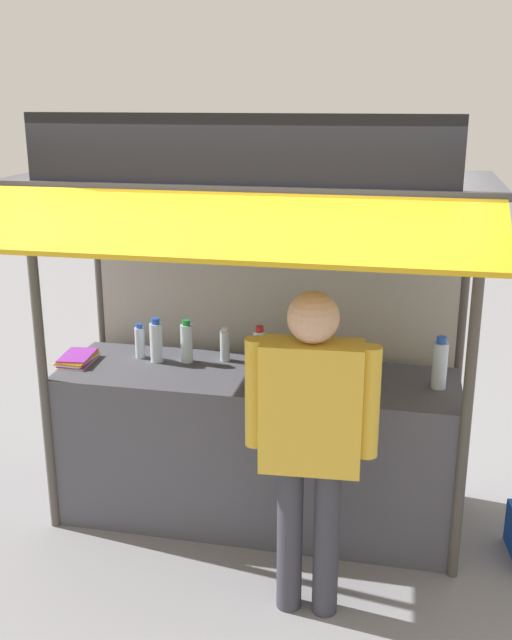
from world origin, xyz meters
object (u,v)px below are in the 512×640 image
at_px(water_bottle_far_right, 260,349).
at_px(vendor_person, 311,428).
at_px(banana_bunch_leftmost, 127,246).
at_px(water_bottle_back_left, 440,364).
at_px(magazine_stack_mid_left, 77,359).
at_px(magazine_stack_front_right, 336,376).
at_px(banana_bunch_inner_right, 326,243).
at_px(water_bottle_mid_right, 140,342).
at_px(water_bottle_center, 187,342).
at_px(water_bottle_front_left, 225,345).
at_px(water_bottle_left, 156,342).

height_order(water_bottle_far_right, vendor_person, vendor_person).
height_order(water_bottle_far_right, banana_bunch_leftmost, banana_bunch_leftmost).
height_order(water_bottle_back_left, vendor_person, vendor_person).
height_order(water_bottle_back_left, water_bottle_far_right, water_bottle_back_left).
distance_m(magazine_stack_mid_left, magazine_stack_front_right, 1.66).
height_order(water_bottle_back_left, banana_bunch_inner_right, banana_bunch_inner_right).
relative_size(water_bottle_mid_right, water_bottle_center, 0.82).
xyz_separation_m(water_bottle_back_left, vendor_person, (-0.64, -0.84, -0.08)).
xyz_separation_m(water_bottle_front_left, magazine_stack_mid_left, (-0.92, -0.24, -0.08)).
bearing_deg(banana_bunch_inner_right, water_bottle_center, 147.72).
distance_m(water_bottle_left, magazine_stack_mid_left, 0.52).
distance_m(water_bottle_front_left, water_bottle_center, 0.25).
bearing_deg(magazine_stack_front_right, water_bottle_left, 175.22).
bearing_deg(magazine_stack_mid_left, water_bottle_mid_right, 25.64).
xyz_separation_m(water_bottle_mid_right, magazine_stack_front_right, (1.30, -0.15, -0.07)).
height_order(water_bottle_front_left, magazine_stack_front_right, water_bottle_front_left).
bearing_deg(banana_bunch_inner_right, water_bottle_far_right, 128.75).
relative_size(water_bottle_mid_right, vendor_person, 0.13).
xyz_separation_m(water_bottle_back_left, water_bottle_front_left, (-1.34, 0.19, -0.04)).
bearing_deg(water_bottle_mid_right, magazine_stack_front_right, -6.46).
bearing_deg(water_bottle_center, vendor_person, -45.53).
distance_m(water_bottle_left, water_bottle_far_right, 0.67).
xyz_separation_m(water_bottle_back_left, magazine_stack_front_right, (-0.60, -0.02, -0.11)).
xyz_separation_m(water_bottle_back_left, water_bottle_center, (-1.57, 0.11, -0.02)).
height_order(water_bottle_front_left, water_bottle_center, water_bottle_center).
distance_m(water_bottle_center, water_bottle_far_right, 0.48).
relative_size(water_bottle_back_left, banana_bunch_leftmost, 1.13).
bearing_deg(water_bottle_front_left, water_bottle_center, -161.78).
xyz_separation_m(water_bottle_back_left, water_bottle_left, (-1.77, 0.08, -0.01)).
xyz_separation_m(water_bottle_center, water_bottle_far_right, (0.48, -0.02, -0.00)).
distance_m(water_bottle_back_left, water_bottle_front_left, 1.36).
height_order(water_bottle_center, water_bottle_far_right, water_bottle_center).
relative_size(water_bottle_back_left, water_bottle_far_right, 1.13).
relative_size(water_bottle_back_left, magazine_stack_mid_left, 1.02).
relative_size(water_bottle_center, banana_bunch_leftmost, 1.00).
distance_m(water_bottle_left, vendor_person, 1.46).
distance_m(water_bottle_center, banana_bunch_inner_right, 1.38).
height_order(water_bottle_left, water_bottle_far_right, water_bottle_left).
distance_m(water_bottle_mid_right, banana_bunch_inner_right, 1.63).
bearing_deg(water_bottle_center, banana_bunch_inner_right, -32.28).
distance_m(water_bottle_mid_right, water_bottle_left, 0.14).
distance_m(water_bottle_front_left, banana_bunch_leftmost, 1.08).
relative_size(magazine_stack_front_right, banana_bunch_inner_right, 1.47).
bearing_deg(water_bottle_center, water_bottle_far_right, -2.29).
height_order(water_bottle_mid_right, magazine_stack_front_right, water_bottle_mid_right).
relative_size(water_bottle_front_left, magazine_stack_front_right, 0.71).
height_order(water_bottle_mid_right, water_bottle_back_left, water_bottle_back_left).
bearing_deg(banana_bunch_inner_right, banana_bunch_leftmost, -179.90).
height_order(water_bottle_front_left, banana_bunch_leftmost, banana_bunch_leftmost).
bearing_deg(magazine_stack_front_right, magazine_stack_mid_left, -179.08).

